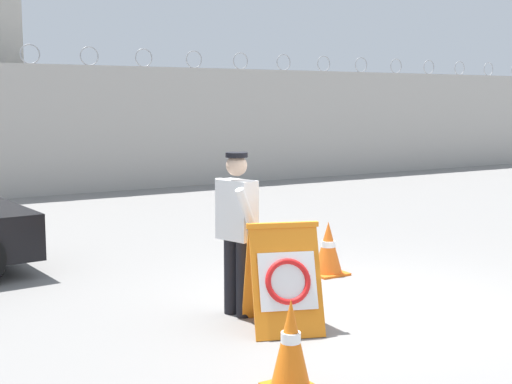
{
  "coord_description": "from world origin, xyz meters",
  "views": [
    {
      "loc": [
        -4.94,
        -5.87,
        2.25
      ],
      "look_at": [
        -0.69,
        1.11,
        1.2
      ],
      "focal_mm": 50.0,
      "sensor_mm": 36.0,
      "label": 1
    }
  ],
  "objects_px": {
    "traffic_cone_mid": "(328,248)",
    "traffic_cone_far": "(291,345)",
    "barricade_sign": "(284,277)",
    "security_guard": "(237,226)"
  },
  "relations": [
    {
      "from": "barricade_sign",
      "to": "traffic_cone_far",
      "type": "xyz_separation_m",
      "value": [
        -0.78,
        -1.27,
        -0.17
      ]
    },
    {
      "from": "barricade_sign",
      "to": "security_guard",
      "type": "distance_m",
      "value": 0.79
    },
    {
      "from": "barricade_sign",
      "to": "security_guard",
      "type": "height_order",
      "value": "security_guard"
    },
    {
      "from": "barricade_sign",
      "to": "traffic_cone_far",
      "type": "height_order",
      "value": "barricade_sign"
    },
    {
      "from": "traffic_cone_mid",
      "to": "barricade_sign",
      "type": "bearing_deg",
      "value": -137.92
    },
    {
      "from": "barricade_sign",
      "to": "traffic_cone_far",
      "type": "bearing_deg",
      "value": -101.45
    },
    {
      "from": "traffic_cone_mid",
      "to": "traffic_cone_far",
      "type": "relative_size",
      "value": 0.95
    },
    {
      "from": "traffic_cone_mid",
      "to": "traffic_cone_far",
      "type": "height_order",
      "value": "traffic_cone_far"
    },
    {
      "from": "traffic_cone_far",
      "to": "traffic_cone_mid",
      "type": "bearing_deg",
      "value": 48.51
    },
    {
      "from": "barricade_sign",
      "to": "traffic_cone_mid",
      "type": "xyz_separation_m",
      "value": [
        1.73,
        1.56,
        -0.19
      ]
    }
  ]
}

